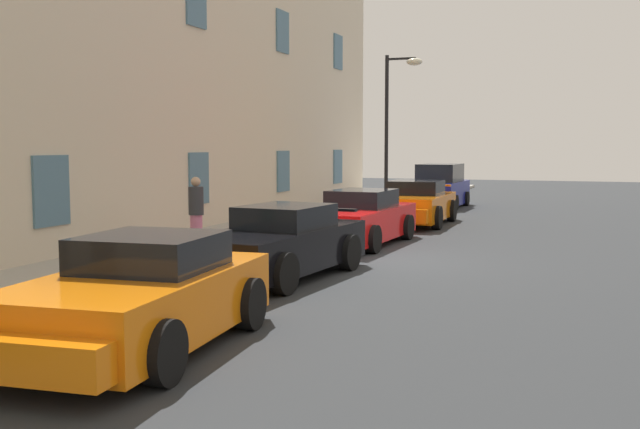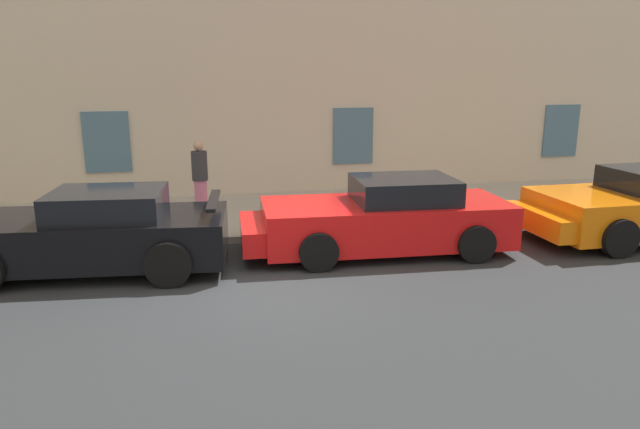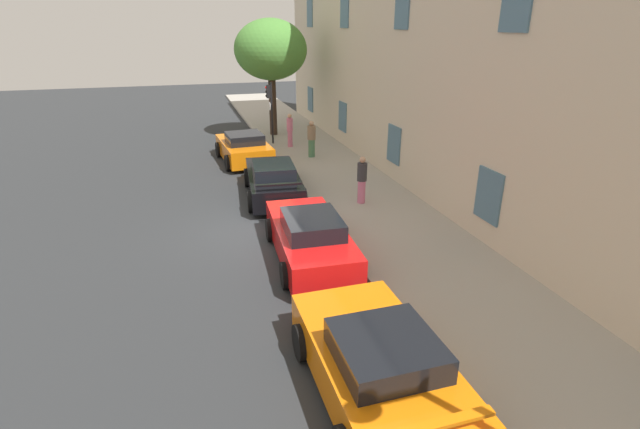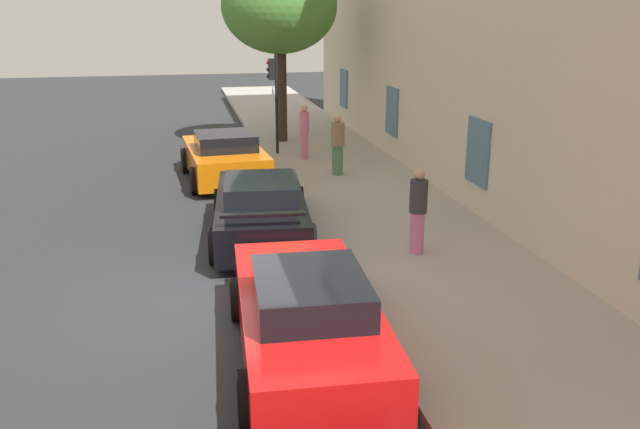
{
  "view_description": "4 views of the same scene",
  "coord_description": "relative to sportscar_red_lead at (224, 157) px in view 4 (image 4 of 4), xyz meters",
  "views": [
    {
      "loc": [
        -15.97,
        -4.49,
        2.56
      ],
      "look_at": [
        0.34,
        1.45,
        0.94
      ],
      "focal_mm": 41.91,
      "sensor_mm": 36.0,
      "label": 1
    },
    {
      "loc": [
        -1.03,
        -8.72,
        3.34
      ],
      "look_at": [
        1.16,
        1.27,
        0.75
      ],
      "focal_mm": 32.19,
      "sensor_mm": 36.0,
      "label": 2
    },
    {
      "loc": [
        13.7,
        -1.91,
        6.13
      ],
      "look_at": [
        1.7,
        1.67,
        0.99
      ],
      "focal_mm": 26.23,
      "sensor_mm": 36.0,
      "label": 3
    },
    {
      "loc": [
        10.62,
        -0.41,
        4.76
      ],
      "look_at": [
        -0.9,
        2.06,
        1.07
      ],
      "focal_mm": 37.28,
      "sensor_mm": 36.0,
      "label": 4
    }
  ],
  "objects": [
    {
      "name": "pedestrian_admiring",
      "position": [
        -1.51,
        2.65,
        0.39
      ],
      "size": [
        0.4,
        0.4,
        1.71
      ],
      "color": "pink",
      "rests_on": "sidewalk"
    },
    {
      "name": "traffic_light",
      "position": [
        -2.5,
        1.84,
        1.67
      ],
      "size": [
        0.44,
        0.36,
        3.17
      ],
      "color": "black",
      "rests_on": "sidewalk"
    },
    {
      "name": "sportscar_yellow_flank",
      "position": [
        5.21,
        0.4,
        -0.0
      ],
      "size": [
        5.09,
        2.4,
        1.39
      ],
      "color": "black",
      "rests_on": "ground"
    },
    {
      "name": "ground_plane",
      "position": [
        8.22,
        -0.8,
        -0.64
      ],
      "size": [
        80.0,
        80.0,
        0.0
      ],
      "primitive_type": "plane",
      "color": "#2B2D30"
    },
    {
      "name": "sportscar_red_lead",
      "position": [
        0.0,
        0.0,
        0.0
      ],
      "size": [
        4.6,
        2.46,
        1.42
      ],
      "color": "orange",
      "rests_on": "ground"
    },
    {
      "name": "sidewalk",
      "position": [
        8.22,
        3.43,
        -0.57
      ],
      "size": [
        60.0,
        4.03,
        0.14
      ],
      "primitive_type": "cube",
      "color": "#A8A399",
      "rests_on": "ground"
    },
    {
      "name": "pedestrian_bystander",
      "position": [
        0.74,
        3.18,
        0.38
      ],
      "size": [
        0.49,
        0.49,
        1.73
      ],
      "color": "#4C7F59",
      "rests_on": "sidewalk"
    },
    {
      "name": "sportscar_white_middle",
      "position": [
        10.43,
        0.38,
        -0.02
      ],
      "size": [
        5.06,
        2.24,
        1.4
      ],
      "color": "red",
      "rests_on": "ground"
    },
    {
      "name": "tree_near_kerb",
      "position": [
        -4.63,
        2.4,
        4.13
      ],
      "size": [
        3.96,
        3.96,
        6.27
      ],
      "color": "#38281E",
      "rests_on": "sidewalk"
    },
    {
      "name": "pedestrian_strolling",
      "position": [
        7.26,
        3.21,
        0.38
      ],
      "size": [
        0.47,
        0.47,
        1.7
      ],
      "color": "pink",
      "rests_on": "sidewalk"
    }
  ]
}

